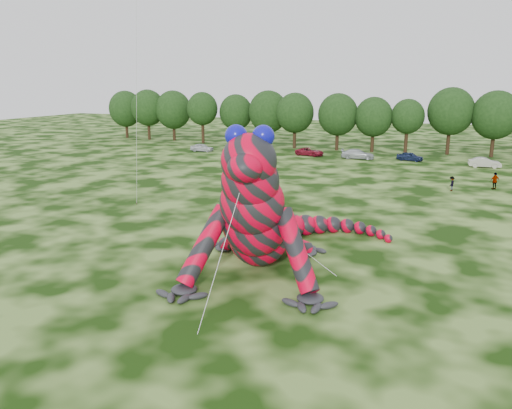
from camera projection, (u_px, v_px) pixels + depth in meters
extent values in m
plane|color=#16330A|center=(281.00, 278.00, 29.66)|extent=(240.00, 240.00, 0.00)
cylinder|color=silver|center=(136.00, 101.00, 43.00)|extent=(0.02, 0.02, 19.95)
cylinder|color=#382314|center=(137.00, 203.00, 47.37)|extent=(0.08, 0.08, 0.24)
imported|color=silver|center=(202.00, 148.00, 82.72)|extent=(3.95, 1.85, 1.31)
imported|color=black|center=(246.00, 148.00, 80.85)|extent=(4.79, 2.41, 1.51)
imported|color=maroon|center=(310.00, 152.00, 78.10)|extent=(4.74, 2.69, 1.25)
imported|color=#B1B8BB|center=(358.00, 154.00, 74.96)|extent=(5.14, 2.67, 1.43)
imported|color=#172349|center=(410.00, 156.00, 73.07)|extent=(4.00, 2.26, 1.28)
imported|color=beige|center=(485.00, 163.00, 67.35)|extent=(4.24, 1.87, 1.35)
imported|color=gray|center=(495.00, 181.00, 53.72)|extent=(1.16, 0.98, 1.86)
imported|color=gray|center=(452.00, 184.00, 53.01)|extent=(0.81, 1.13, 1.58)
imported|color=gray|center=(265.00, 163.00, 66.11)|extent=(0.92, 0.97, 1.67)
imported|color=gray|center=(254.00, 189.00, 50.19)|extent=(0.70, 0.61, 1.60)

